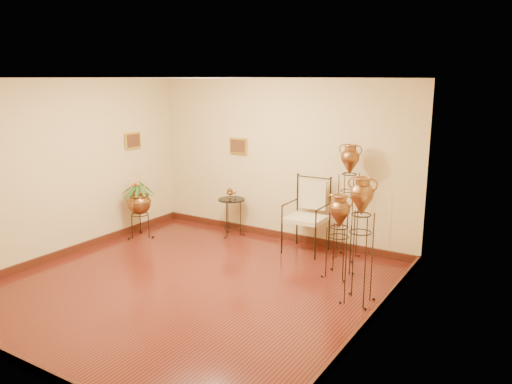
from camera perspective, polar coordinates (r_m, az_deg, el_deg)
The scene contains 8 objects.
ground at distance 7.09m, azimuth -7.39°, elevation -10.47°, with size 5.00×5.00×0.00m, color maroon.
room_shell at distance 6.61m, azimuth -7.82°, elevation 3.49°, with size 5.02×5.02×2.81m.
amphora_tall at distance 7.90m, azimuth 10.50°, elevation -0.97°, with size 0.44×0.44×1.84m.
amphora_mid at distance 6.36m, azimuth 11.80°, elevation -5.39°, with size 0.47×0.47×1.65m.
amphora_short at distance 7.22m, azimuth 9.46°, elevation -4.93°, with size 0.41×0.41×1.23m.
planter_urn at distance 9.12m, azimuth -13.22°, elevation -0.93°, with size 0.73×0.73×1.21m.
armchair at distance 8.16m, azimuth 5.74°, elevation -2.71°, with size 0.69×0.65×1.23m.
side_table at distance 9.05m, azimuth -2.80°, elevation -2.79°, with size 0.53×0.53×0.87m.
Camera 1 is at (4.16, -5.02, 2.79)m, focal length 35.00 mm.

